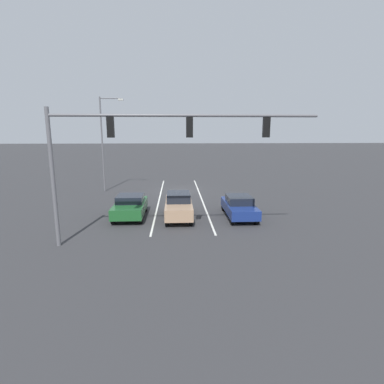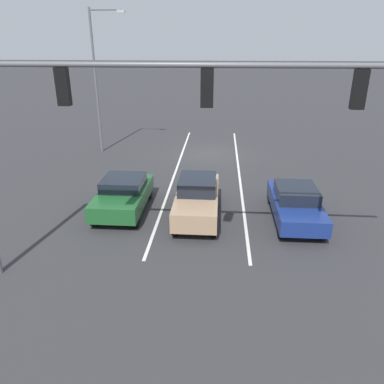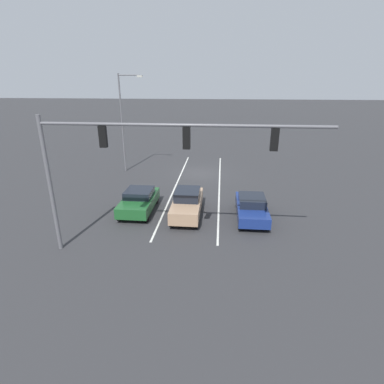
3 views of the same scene
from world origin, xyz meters
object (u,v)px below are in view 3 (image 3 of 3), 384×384
(car_darkgreen_rightlane_front, at_px, (139,201))
(car_tan_midlane_front, at_px, (187,203))
(car_navy_leftlane_front, at_px, (252,207))
(traffic_signal_gantry, at_px, (135,152))
(street_lamp_right_shoulder, at_px, (124,117))

(car_darkgreen_rightlane_front, relative_size, car_tan_midlane_front, 0.89)
(car_darkgreen_rightlane_front, xyz_separation_m, car_navy_leftlane_front, (-7.23, 0.33, -0.03))
(car_navy_leftlane_front, relative_size, car_tan_midlane_front, 0.95)
(traffic_signal_gantry, relative_size, street_lamp_right_shoulder, 1.47)
(car_navy_leftlane_front, bearing_deg, car_darkgreen_rightlane_front, -2.64)
(car_tan_midlane_front, height_order, street_lamp_right_shoulder, street_lamp_right_shoulder)
(street_lamp_right_shoulder, bearing_deg, car_tan_midlane_front, 125.55)
(car_tan_midlane_front, distance_m, traffic_signal_gantry, 6.57)
(car_darkgreen_rightlane_front, bearing_deg, car_navy_leftlane_front, 177.36)
(car_navy_leftlane_front, height_order, traffic_signal_gantry, traffic_signal_gantry)
(car_darkgreen_rightlane_front, distance_m, car_navy_leftlane_front, 7.23)
(street_lamp_right_shoulder, bearing_deg, traffic_signal_gantry, 109.44)
(car_darkgreen_rightlane_front, xyz_separation_m, street_lamp_right_shoulder, (3.54, -9.14, 4.25))
(car_darkgreen_rightlane_front, height_order, traffic_signal_gantry, traffic_signal_gantry)
(traffic_signal_gantry, bearing_deg, car_darkgreen_rightlane_front, -73.86)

